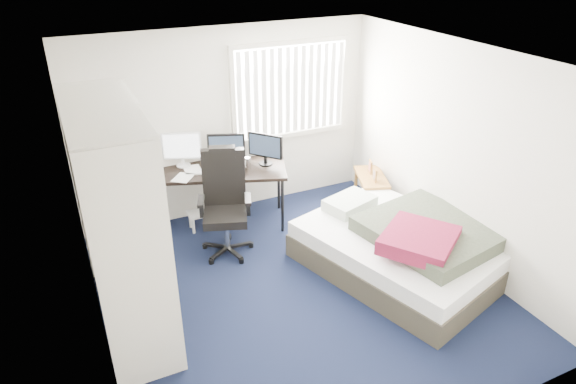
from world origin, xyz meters
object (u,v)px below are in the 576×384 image
(desk, at_px, (223,166))
(office_chair, at_px, (226,213))
(nightstand, at_px, (371,180))
(bed, at_px, (404,247))

(desk, bearing_deg, office_chair, -108.08)
(nightstand, bearing_deg, bed, -108.78)
(office_chair, relative_size, bed, 0.51)
(bed, bearing_deg, nightstand, 71.22)
(desk, relative_size, office_chair, 1.36)
(desk, relative_size, bed, 0.70)
(desk, distance_m, bed, 2.48)
(office_chair, bearing_deg, bed, -37.04)
(desk, distance_m, office_chair, 0.75)
(office_chair, distance_m, nightstand, 2.17)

